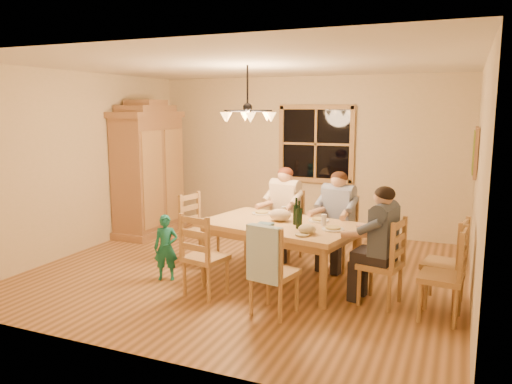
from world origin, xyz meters
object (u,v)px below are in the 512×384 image
at_px(chair_near_left, 206,270).
at_px(child, 166,248).
at_px(chandelier, 248,115).
at_px(chair_end_left, 201,243).
at_px(wine_bottle_a, 296,211).
at_px(adult_woman, 285,201).
at_px(adult_plaid_man, 338,208).
at_px(wine_bottle_b, 299,215).
at_px(chair_end_right, 380,278).
at_px(chair_far_left, 284,238).
at_px(armoire, 149,173).
at_px(adult_slate_man, 382,231).
at_px(chair_spare_front, 440,291).
at_px(chair_far_right, 337,247).
at_px(dining_table, 280,230).
at_px(chair_near_right, 274,286).
at_px(chair_spare_back, 442,278).

relative_size(chair_near_left, child, 1.18).
height_order(chandelier, chair_end_left, chandelier).
bearing_deg(wine_bottle_a, chandelier, 163.39).
relative_size(adult_woman, wine_bottle_a, 2.65).
xyz_separation_m(adult_plaid_man, wine_bottle_b, (-0.23, -0.99, 0.08)).
bearing_deg(adult_woman, chair_end_right, 153.43).
bearing_deg(chair_far_left, chair_near_left, 90.00).
xyz_separation_m(adult_woman, adult_plaid_man, (0.82, -0.16, 0.00)).
height_order(armoire, child, armoire).
height_order(adult_woman, child, adult_woman).
xyz_separation_m(adult_slate_man, chair_spare_front, (0.64, -0.18, -0.54)).
height_order(armoire, adult_plaid_man, armoire).
relative_size(chair_far_right, adult_slate_man, 1.13).
distance_m(chair_far_left, adult_slate_man, 2.05).
bearing_deg(adult_woman, chair_spare_front, 158.98).
xyz_separation_m(dining_table, chair_near_left, (-0.63, -0.78, -0.36)).
distance_m(chandelier, chair_spare_front, 3.09).
distance_m(chair_end_right, adult_woman, 2.05).
xyz_separation_m(adult_woman, adult_slate_man, (1.56, -1.21, 0.00)).
bearing_deg(wine_bottle_b, chair_far_right, 77.19).
distance_m(chair_end_right, adult_slate_man, 0.54).
bearing_deg(chair_far_left, chair_near_right, 117.90).
bearing_deg(dining_table, chair_near_right, -73.37).
distance_m(chandelier, dining_table, 1.53).
xyz_separation_m(adult_woman, chair_spare_back, (2.20, -0.94, -0.54)).
relative_size(armoire, chair_far_right, 2.32).
xyz_separation_m(chair_far_left, chair_end_left, (-0.99, -0.71, 0.00)).
bearing_deg(adult_plaid_man, armoire, 0.41).
height_order(adult_woman, wine_bottle_b, adult_woman).
relative_size(chair_end_right, wine_bottle_a, 3.00).
relative_size(chair_far_right, chair_end_left, 1.00).
height_order(adult_slate_man, chair_spare_front, adult_slate_man).
distance_m(chair_far_right, chair_end_left, 1.89).
bearing_deg(wine_bottle_a, adult_plaid_man, 68.26).
bearing_deg(adult_slate_man, dining_table, 90.00).
xyz_separation_m(chandelier, wine_bottle_a, (0.74, -0.22, -1.15)).
bearing_deg(chair_end_left, armoire, -114.56).
relative_size(chair_far_right, wine_bottle_b, 3.00).
relative_size(dining_table, chair_end_right, 2.08).
relative_size(chandelier, adult_woman, 0.88).
xyz_separation_m(chair_far_left, child, (-1.07, -1.45, 0.12)).
relative_size(wine_bottle_b, chair_spare_back, 0.33).
relative_size(adult_woman, adult_slate_man, 1.00).
height_order(chair_far_left, chair_far_right, same).
height_order(chair_far_right, chair_near_left, same).
xyz_separation_m(armoire, chair_near_right, (3.24, -2.42, -0.75)).
bearing_deg(armoire, chair_end_right, -22.12).
relative_size(chandelier, chair_far_left, 0.78).
bearing_deg(chair_near_right, adult_slate_man, 46.74).
relative_size(chair_near_left, chair_end_right, 1.00).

